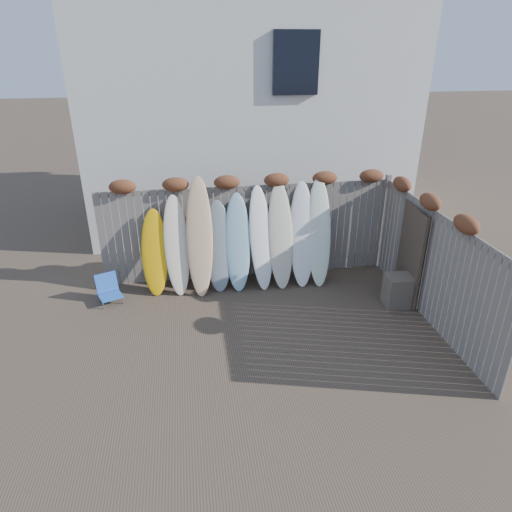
{
  "coord_description": "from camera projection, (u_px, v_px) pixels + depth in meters",
  "views": [
    {
      "loc": [
        -1.19,
        -6.37,
        4.6
      ],
      "look_at": [
        0.0,
        1.2,
        1.0
      ],
      "focal_mm": 32.0,
      "sensor_mm": 36.0,
      "label": 1
    }
  ],
  "objects": [
    {
      "name": "wooden_crate",
      "position": [
        399.0,
        290.0,
        8.7
      ],
      "size": [
        0.54,
        0.46,
        0.61
      ],
      "primitive_type": "cube",
      "rotation": [
        0.0,
        0.0,
        -0.04
      ],
      "color": "#69574F",
      "rests_on": "ground"
    },
    {
      "name": "ground",
      "position": [
        267.0,
        338.0,
        7.82
      ],
      "size": [
        80.0,
        80.0,
        0.0
      ],
      "primitive_type": "plane",
      "color": "#493A2D"
    },
    {
      "name": "surfboard_8",
      "position": [
        319.0,
        233.0,
        9.3
      ],
      "size": [
        0.54,
        0.8,
        2.16
      ],
      "primitive_type": "ellipsoid",
      "rotation": [
        -0.31,
        0.0,
        -0.08
      ],
      "color": "silver",
      "rests_on": "ground"
    },
    {
      "name": "surfboard_7",
      "position": [
        302.0,
        235.0,
        9.3
      ],
      "size": [
        0.57,
        0.78,
        2.08
      ],
      "primitive_type": "ellipsoid",
      "rotation": [
        -0.31,
        0.0,
        -0.09
      ],
      "color": "white",
      "rests_on": "ground"
    },
    {
      "name": "house",
      "position": [
        244.0,
        99.0,
        12.34
      ],
      "size": [
        8.5,
        5.5,
        6.33
      ],
      "color": "silver",
      "rests_on": "ground"
    },
    {
      "name": "surfboard_5",
      "position": [
        261.0,
        238.0,
        9.18
      ],
      "size": [
        0.52,
        0.76,
        2.05
      ],
      "primitive_type": "ellipsoid",
      "rotation": [
        -0.31,
        0.0,
        0.09
      ],
      "color": "white",
      "rests_on": "ground"
    },
    {
      "name": "surfboard_0",
      "position": [
        155.0,
        253.0,
        9.0
      ],
      "size": [
        0.56,
        0.64,
        1.67
      ],
      "primitive_type": "ellipsoid",
      "rotation": [
        -0.31,
        0.0,
        -0.08
      ],
      "color": "#FBB206",
      "rests_on": "ground"
    },
    {
      "name": "right_fence",
      "position": [
        433.0,
        260.0,
        7.98
      ],
      "size": [
        0.28,
        4.4,
        2.24
      ],
      "color": "slate",
      "rests_on": "ground"
    },
    {
      "name": "beach_chair",
      "position": [
        109.0,
        289.0,
        8.85
      ],
      "size": [
        0.55,
        0.56,
        0.55
      ],
      "color": "blue",
      "rests_on": "ground"
    },
    {
      "name": "lattice_panel",
      "position": [
        409.0,
        253.0,
        8.76
      ],
      "size": [
        0.2,
        1.24,
        1.87
      ],
      "primitive_type": "cube",
      "rotation": [
        0.0,
        0.0,
        -0.12
      ],
      "color": "#402F27",
      "rests_on": "ground"
    },
    {
      "name": "surfboard_6",
      "position": [
        281.0,
        236.0,
        9.22
      ],
      "size": [
        0.51,
        0.74,
        2.09
      ],
      "primitive_type": "ellipsoid",
      "rotation": [
        -0.31,
        0.0,
        -0.0
      ],
      "color": "beige",
      "rests_on": "ground"
    },
    {
      "name": "surfboard_2",
      "position": [
        200.0,
        237.0,
        8.92
      ],
      "size": [
        0.58,
        0.84,
        2.28
      ],
      "primitive_type": "ellipsoid",
      "rotation": [
        -0.31,
        0.0,
        -0.09
      ],
      "color": "#FBBD97",
      "rests_on": "ground"
    },
    {
      "name": "surfboard_1",
      "position": [
        177.0,
        246.0,
        8.99
      ],
      "size": [
        0.52,
        0.71,
        1.93
      ],
      "primitive_type": "ellipsoid",
      "rotation": [
        -0.31,
        0.0,
        0.05
      ],
      "color": "beige",
      "rests_on": "ground"
    },
    {
      "name": "back_fence",
      "position": [
        250.0,
        224.0,
        9.47
      ],
      "size": [
        6.05,
        0.28,
        2.24
      ],
      "color": "slate",
      "rests_on": "ground"
    },
    {
      "name": "surfboard_4",
      "position": [
        238.0,
        243.0,
        9.14
      ],
      "size": [
        0.56,
        0.72,
        1.92
      ],
      "primitive_type": "ellipsoid",
      "rotation": [
        -0.31,
        0.0,
        -0.08
      ],
      "color": "#8CBACC",
      "rests_on": "ground"
    },
    {
      "name": "surfboard_3",
      "position": [
        218.0,
        246.0,
        9.13
      ],
      "size": [
        0.57,
        0.67,
        1.79
      ],
      "primitive_type": "ellipsoid",
      "rotation": [
        -0.31,
        0.0,
        -0.05
      ],
      "color": "slate",
      "rests_on": "ground"
    }
  ]
}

